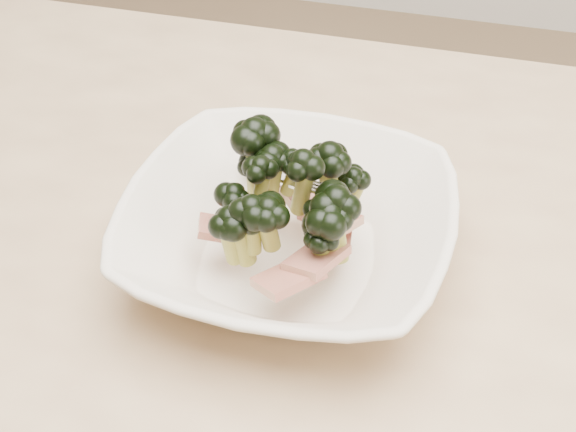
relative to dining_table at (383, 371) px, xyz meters
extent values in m
cube|color=tan|center=(0.00, 0.00, 0.08)|extent=(1.20, 0.80, 0.04)
cylinder|color=tan|center=(-0.55, 0.35, -0.30)|extent=(0.06, 0.06, 0.71)
imported|color=silver|center=(-0.09, 0.01, 0.13)|extent=(0.26, 0.26, 0.06)
cylinder|color=olive|center=(-0.13, 0.05, 0.15)|extent=(0.02, 0.02, 0.03)
ellipsoid|color=black|center=(-0.13, 0.05, 0.17)|extent=(0.03, 0.03, 0.02)
cylinder|color=olive|center=(-0.09, 0.04, 0.16)|extent=(0.02, 0.01, 0.03)
ellipsoid|color=black|center=(-0.09, 0.04, 0.18)|extent=(0.03, 0.03, 0.02)
cylinder|color=olive|center=(-0.05, -0.01, 0.15)|extent=(0.02, 0.02, 0.03)
ellipsoid|color=black|center=(-0.05, -0.01, 0.17)|extent=(0.04, 0.04, 0.03)
cylinder|color=olive|center=(-0.05, 0.05, 0.14)|extent=(0.02, 0.02, 0.04)
ellipsoid|color=black|center=(-0.05, 0.05, 0.17)|extent=(0.03, 0.03, 0.02)
cylinder|color=olive|center=(-0.12, -0.03, 0.15)|extent=(0.02, 0.02, 0.04)
ellipsoid|color=black|center=(-0.12, -0.03, 0.18)|extent=(0.03, 0.03, 0.03)
cylinder|color=olive|center=(-0.13, 0.00, 0.16)|extent=(0.02, 0.02, 0.03)
ellipsoid|color=black|center=(-0.13, 0.00, 0.17)|extent=(0.03, 0.03, 0.02)
cylinder|color=olive|center=(-0.13, 0.05, 0.16)|extent=(0.02, 0.02, 0.05)
ellipsoid|color=black|center=(-0.13, 0.05, 0.20)|extent=(0.04, 0.04, 0.03)
cylinder|color=olive|center=(-0.11, -0.03, 0.16)|extent=(0.01, 0.02, 0.04)
ellipsoid|color=black|center=(-0.11, -0.03, 0.19)|extent=(0.03, 0.03, 0.03)
cylinder|color=olive|center=(-0.06, 0.00, 0.16)|extent=(0.01, 0.02, 0.03)
ellipsoid|color=black|center=(-0.06, 0.00, 0.18)|extent=(0.03, 0.03, 0.02)
cylinder|color=olive|center=(-0.11, 0.04, 0.16)|extent=(0.02, 0.02, 0.04)
ellipsoid|color=black|center=(-0.11, 0.04, 0.19)|extent=(0.03, 0.03, 0.03)
cylinder|color=olive|center=(-0.11, 0.01, 0.17)|extent=(0.02, 0.01, 0.03)
ellipsoid|color=black|center=(-0.11, 0.01, 0.20)|extent=(0.03, 0.03, 0.02)
cylinder|color=olive|center=(-0.05, -0.01, 0.16)|extent=(0.03, 0.03, 0.05)
ellipsoid|color=black|center=(-0.05, -0.01, 0.19)|extent=(0.04, 0.04, 0.03)
cylinder|color=olive|center=(-0.08, 0.01, 0.18)|extent=(0.02, 0.02, 0.05)
ellipsoid|color=black|center=(-0.08, 0.01, 0.21)|extent=(0.03, 0.03, 0.03)
cylinder|color=olive|center=(-0.06, 0.04, 0.16)|extent=(0.02, 0.02, 0.05)
ellipsoid|color=black|center=(-0.06, 0.04, 0.19)|extent=(0.04, 0.04, 0.03)
cylinder|color=olive|center=(-0.05, -0.02, 0.15)|extent=(0.01, 0.02, 0.03)
ellipsoid|color=black|center=(-0.05, -0.02, 0.17)|extent=(0.03, 0.03, 0.03)
cylinder|color=olive|center=(-0.11, -0.03, 0.15)|extent=(0.02, 0.02, 0.04)
ellipsoid|color=black|center=(-0.11, -0.03, 0.18)|extent=(0.04, 0.04, 0.03)
cylinder|color=olive|center=(-0.09, -0.02, 0.16)|extent=(0.02, 0.02, 0.03)
ellipsoid|color=black|center=(-0.09, -0.02, 0.19)|extent=(0.03, 0.03, 0.03)
cylinder|color=olive|center=(-0.05, -0.02, 0.16)|extent=(0.02, 0.02, 0.04)
ellipsoid|color=black|center=(-0.05, -0.02, 0.18)|extent=(0.04, 0.04, 0.03)
cube|color=maroon|center=(-0.08, 0.06, 0.13)|extent=(0.05, 0.05, 0.02)
cube|color=maroon|center=(-0.05, 0.01, 0.13)|extent=(0.04, 0.03, 0.01)
cube|color=maroon|center=(-0.07, -0.05, 0.14)|extent=(0.06, 0.06, 0.02)
cube|color=maroon|center=(-0.06, 0.02, 0.15)|extent=(0.05, 0.05, 0.02)
cube|color=maroon|center=(-0.13, -0.01, 0.14)|extent=(0.05, 0.04, 0.02)
cube|color=maroon|center=(-0.06, -0.03, 0.15)|extent=(0.05, 0.06, 0.02)
camera|label=1|loc=(0.03, -0.45, 0.56)|focal=50.00mm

